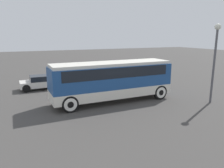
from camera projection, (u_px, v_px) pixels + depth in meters
The scene contains 6 objects.
ground_plane at pixel (112, 101), 17.01m from camera, with size 120.00×120.00×0.00m, color #423F3D.
tour_bus at pixel (113, 78), 16.64m from camera, with size 9.32×2.51×3.05m.
parked_car_near at pixel (45, 82), 20.89m from camera, with size 4.63×1.82×1.31m.
parked_car_mid at pixel (103, 80), 21.62m from camera, with size 4.60×1.91×1.29m.
parked_car_far at pixel (113, 72), 26.10m from camera, with size 4.09×1.79×1.46m.
lamp_post at pixel (215, 52), 15.84m from camera, with size 0.44×0.44×5.83m.
Camera 1 is at (-6.87, -14.78, 5.04)m, focal length 35.00 mm.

